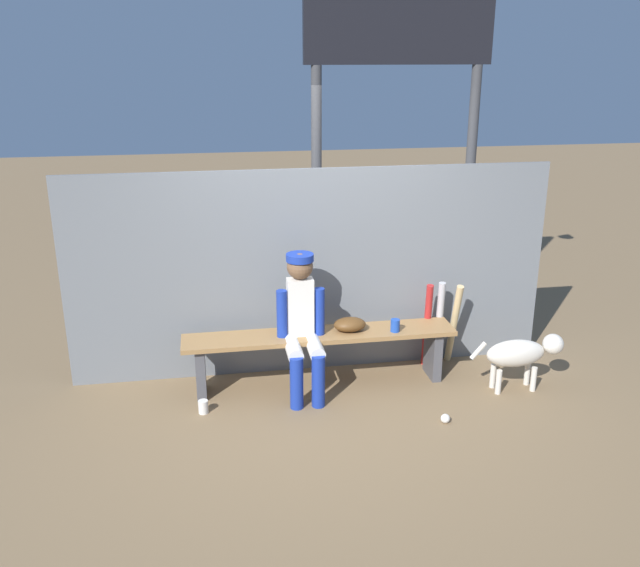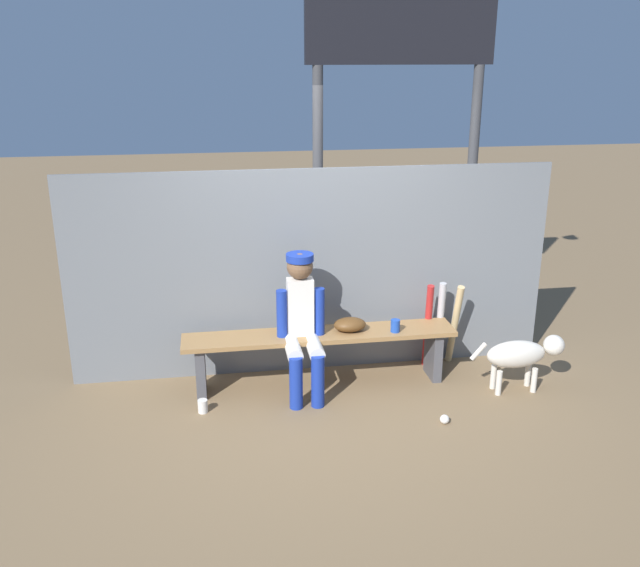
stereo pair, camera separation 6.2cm
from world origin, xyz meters
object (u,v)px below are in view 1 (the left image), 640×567
bat_aluminum_red (427,325)px  cup_on_bench (395,325)px  dugout_bench (320,345)px  baseball (445,418)px  baseball_glove (350,324)px  cup_on_ground (203,407)px  bat_wood_natural (454,324)px  dog (522,353)px  bat_aluminum_silver (439,324)px  scoreboard (405,73)px  player_seated (302,320)px

bat_aluminum_red → cup_on_bench: bearing=-144.9°
dugout_bench → baseball: 1.24m
baseball_glove → cup_on_ground: 1.42m
bat_wood_natural → dog: size_ratio=0.98×
bat_aluminum_red → dog: bat_aluminum_red is taller
bat_aluminum_silver → scoreboard: bearing=99.6°
bat_aluminum_red → baseball: bearing=-99.2°
bat_aluminum_silver → baseball: (-0.28, -1.02, -0.38)m
cup_on_ground → dog: dog is taller
baseball_glove → dog: (1.43, -0.37, -0.22)m
dugout_bench → bat_wood_natural: bat_wood_natural is taller
baseball → dog: 0.99m
scoreboard → bat_aluminum_silver: bearing=-80.4°
bat_aluminum_silver → dugout_bench: bearing=-169.9°
cup_on_ground → cup_on_bench: size_ratio=1.00×
bat_wood_natural → cup_on_bench: 0.71m
baseball_glove → baseball: bearing=-53.5°
dugout_bench → bat_aluminum_red: size_ratio=2.87×
bat_aluminum_silver → cup_on_ground: (-2.17, -0.54, -0.36)m
bat_aluminum_red → cup_on_bench: 0.49m
player_seated → bat_aluminum_red: player_seated is taller
bat_wood_natural → dog: (0.41, -0.57, -0.07)m
bat_aluminum_red → cup_on_ground: bearing=-165.5°
baseball_glove → bat_aluminum_red: (0.77, 0.19, -0.14)m
baseball_glove → bat_aluminum_silver: (0.89, 0.20, -0.14)m
player_seated → cup_on_ground: size_ratio=11.02×
dugout_bench → cup_on_ground: bearing=-161.8°
dugout_bench → scoreboard: 2.68m
bat_aluminum_silver → dog: size_ratio=0.98×
bat_aluminum_silver → cup_on_bench: size_ratio=7.50×
baseball_glove → scoreboard: size_ratio=0.07×
scoreboard → dog: bearing=-64.6°
bat_aluminum_red → scoreboard: (-0.04, 0.91, 2.19)m
bat_wood_natural → scoreboard: (-0.29, 0.91, 2.20)m
scoreboard → dugout_bench: bearing=-132.0°
bat_aluminum_red → bat_wood_natural: 0.26m
bat_wood_natural → scoreboard: size_ratio=0.22×
dugout_bench → scoreboard: (1.00, 1.11, 2.23)m
baseball → dog: (0.83, 0.45, 0.30)m
baseball_glove → dugout_bench: bearing=180.0°
bat_wood_natural → dog: 0.70m
dugout_bench → scoreboard: size_ratio=0.63×
player_seated → cup_on_bench: (0.82, 0.04, -0.12)m
player_seated → dog: (1.86, -0.25, -0.33)m
scoreboard → dog: (0.70, -1.48, -2.27)m
bat_aluminum_silver → dog: 0.80m
player_seated → cup_on_bench: player_seated is taller
bat_aluminum_silver → scoreboard: 2.37m
player_seated → baseball: size_ratio=16.39×
player_seated → bat_wood_natural: player_seated is taller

